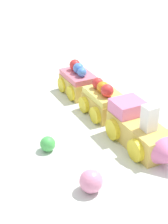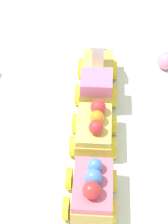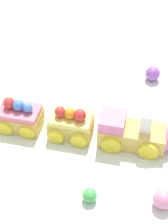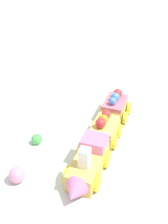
# 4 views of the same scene
# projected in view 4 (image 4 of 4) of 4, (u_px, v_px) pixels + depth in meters

# --- Properties ---
(ground_plane) EXTENTS (10.00, 10.00, 0.00)m
(ground_plane) POSITION_uv_depth(u_px,v_px,m) (94.00, 152.00, 0.63)
(ground_plane) COLOR beige
(display_board) EXTENTS (0.60, 0.48, 0.01)m
(display_board) POSITION_uv_depth(u_px,v_px,m) (94.00, 149.00, 0.62)
(display_board) COLOR silver
(display_board) RESTS_ON ground_plane
(cake_train_locomotive) EXTENTS (0.14, 0.07, 0.07)m
(cake_train_locomotive) POSITION_uv_depth(u_px,v_px,m) (86.00, 167.00, 0.54)
(cake_train_locomotive) COLOR #E0BC56
(cake_train_locomotive) RESTS_ON display_board
(cake_car_lemon) EXTENTS (0.08, 0.07, 0.06)m
(cake_car_lemon) POSITION_uv_depth(u_px,v_px,m) (104.00, 130.00, 0.63)
(cake_car_lemon) COLOR #E0BC56
(cake_car_lemon) RESTS_ON display_board
(cake_car_strawberry) EXTENTS (0.08, 0.07, 0.06)m
(cake_car_strawberry) POSITION_uv_depth(u_px,v_px,m) (116.00, 107.00, 0.70)
(cake_car_strawberry) COLOR #E0BC56
(cake_car_strawberry) RESTS_ON display_board
(gumball_green) EXTENTS (0.02, 0.02, 0.02)m
(gumball_green) POSITION_uv_depth(u_px,v_px,m) (37.00, 139.00, 0.63)
(gumball_green) COLOR #4CBC56
(gumball_green) RESTS_ON display_board
(gumball_pink) EXTENTS (0.03, 0.03, 0.03)m
(gumball_pink) POSITION_uv_depth(u_px,v_px,m) (17.00, 175.00, 0.54)
(gumball_pink) COLOR pink
(gumball_pink) RESTS_ON display_board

